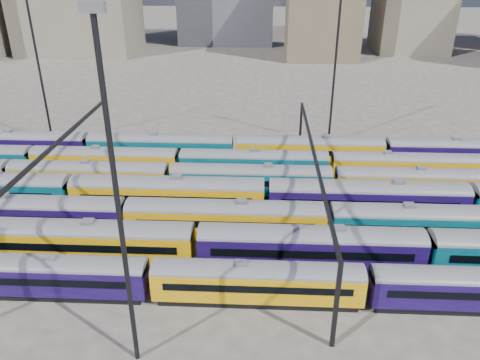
{
  "coord_description": "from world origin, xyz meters",
  "views": [
    {
      "loc": [
        4.13,
        -47.88,
        27.78
      ],
      "look_at": [
        1.59,
        3.46,
        3.0
      ],
      "focal_mm": 35.0,
      "sensor_mm": 36.0,
      "label": 1
    }
  ],
  "objects_px": {
    "rake_2": "(226,216)",
    "mast_2": "(117,196)",
    "rake_0": "(480,285)",
    "rake_1": "(196,241)"
  },
  "relations": [
    {
      "from": "rake_2",
      "to": "mast_2",
      "type": "xyz_separation_m",
      "value": [
        -5.48,
        -17.0,
        11.18
      ]
    },
    {
      "from": "rake_2",
      "to": "rake_0",
      "type": "bearing_deg",
      "value": -23.98
    },
    {
      "from": "rake_1",
      "to": "mast_2",
      "type": "distance_m",
      "value": 16.63
    },
    {
      "from": "rake_1",
      "to": "mast_2",
      "type": "height_order",
      "value": "mast_2"
    },
    {
      "from": "rake_2",
      "to": "rake_1",
      "type": "bearing_deg",
      "value": -116.58
    },
    {
      "from": "rake_0",
      "to": "mast_2",
      "type": "bearing_deg",
      "value": -165.94
    },
    {
      "from": "rake_1",
      "to": "rake_2",
      "type": "relative_size",
      "value": 0.87
    },
    {
      "from": "mast_2",
      "to": "rake_2",
      "type": "bearing_deg",
      "value": 72.13
    },
    {
      "from": "rake_0",
      "to": "rake_1",
      "type": "distance_m",
      "value": 25.48
    },
    {
      "from": "rake_1",
      "to": "mast_2",
      "type": "xyz_separation_m",
      "value": [
        -2.98,
        -12.0,
        11.13
      ]
    }
  ]
}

